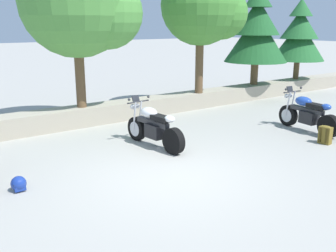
# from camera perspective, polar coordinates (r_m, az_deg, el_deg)

# --- Properties ---
(ground_plane) EXTENTS (120.00, 120.00, 0.00)m
(ground_plane) POSITION_cam_1_polar(r_m,az_deg,el_deg) (7.69, 0.46, -7.45)
(ground_plane) COLOR #A3A099
(stone_wall) EXTENTS (36.00, 0.80, 0.55)m
(stone_wall) POSITION_cam_1_polar(r_m,az_deg,el_deg) (11.66, -13.56, 1.35)
(stone_wall) COLOR #A89E89
(stone_wall) RESTS_ON ground
(motorcycle_white_centre) EXTENTS (0.67, 2.07, 1.18)m
(motorcycle_white_centre) POSITION_cam_1_polar(r_m,az_deg,el_deg) (9.36, -2.18, -0.20)
(motorcycle_white_centre) COLOR black
(motorcycle_white_centre) RESTS_ON ground
(motorcycle_blue_far_right) EXTENTS (0.67, 2.06, 1.18)m
(motorcycle_blue_far_right) POSITION_cam_1_polar(r_m,az_deg,el_deg) (11.41, 20.03, 1.65)
(motorcycle_blue_far_right) COLOR black
(motorcycle_blue_far_right) RESTS_ON ground
(rider_backpack) EXTENTS (0.28, 0.31, 0.47)m
(rider_backpack) POSITION_cam_1_polar(r_m,az_deg,el_deg) (10.43, 22.40, -1.15)
(rider_backpack) COLOR brown
(rider_backpack) RESTS_ON ground
(rider_helmet) EXTENTS (0.28, 0.28, 0.28)m
(rider_helmet) POSITION_cam_1_polar(r_m,az_deg,el_deg) (7.49, -21.35, -8.04)
(rider_helmet) COLOR navy
(rider_helmet) RESTS_ON ground
(leafy_tree_far_left) EXTENTS (3.27, 3.12, 4.55)m
(leafy_tree_far_left) POSITION_cam_1_polar(r_m,az_deg,el_deg) (11.38, -12.64, 17.31)
(leafy_tree_far_left) COLOR brown
(leafy_tree_far_left) RESTS_ON stone_wall
(leafy_tree_mid_left) EXTENTS (2.84, 2.71, 4.35)m
(leafy_tree_mid_left) POSITION_cam_1_polar(r_m,az_deg,el_deg) (13.60, 5.54, 17.20)
(leafy_tree_mid_left) COLOR brown
(leafy_tree_mid_left) RESTS_ON stone_wall
(pine_tree_mid_right) EXTENTS (2.48, 2.48, 3.85)m
(pine_tree_mid_right) POSITION_cam_1_polar(r_m,az_deg,el_deg) (15.91, 13.08, 13.75)
(pine_tree_mid_right) COLOR brown
(pine_tree_mid_right) RESTS_ON stone_wall
(pine_tree_far_right) EXTENTS (2.27, 2.27, 3.46)m
(pine_tree_far_right) POSITION_cam_1_polar(r_m,az_deg,el_deg) (18.12, 18.96, 12.75)
(pine_tree_far_right) COLOR brown
(pine_tree_far_right) RESTS_ON stone_wall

